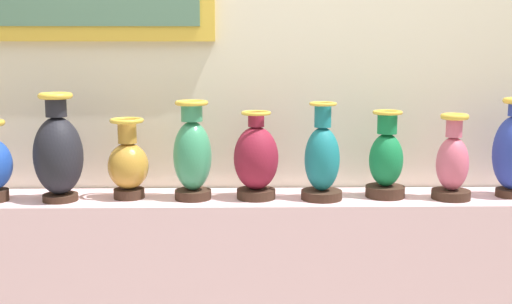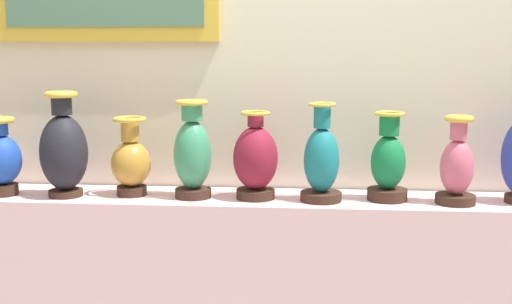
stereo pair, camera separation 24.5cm
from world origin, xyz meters
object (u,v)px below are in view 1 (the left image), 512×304
object	(u,v)px
vase_emerald	(386,161)
vase_rose	(452,164)
vase_ochre	(128,164)
vase_burgundy	(256,160)
vase_onyx	(58,153)
vase_teal	(322,160)
vase_jade	(192,155)

from	to	relation	value
vase_emerald	vase_rose	bearing A→B (deg)	-8.59
vase_ochre	vase_burgundy	xyz separation A→B (m)	(0.50, -0.01, 0.02)
vase_burgundy	vase_rose	world-z (taller)	vase_burgundy
vase_onyx	vase_teal	size ratio (longest dim) A/B	1.10
vase_ochre	vase_jade	size ratio (longest dim) A/B	0.82
vase_burgundy	vase_emerald	world-z (taller)	same
vase_ochre	vase_rose	world-z (taller)	vase_rose
vase_rose	vase_onyx	bearing A→B (deg)	-179.88
vase_ochre	vase_rose	size ratio (longest dim) A/B	0.94
vase_burgundy	vase_teal	bearing A→B (deg)	-3.98
vase_emerald	vase_rose	size ratio (longest dim) A/B	1.03
vase_jade	vase_teal	world-z (taller)	vase_jade
vase_onyx	vase_rose	xyz separation A→B (m)	(1.52, 0.00, -0.05)
vase_rose	vase_jade	bearing A→B (deg)	178.96
vase_onyx	vase_ochre	size ratio (longest dim) A/B	1.32
vase_onyx	vase_ochre	bearing A→B (deg)	8.63
vase_jade	vase_teal	bearing A→B (deg)	-1.56
vase_onyx	vase_rose	bearing A→B (deg)	0.12
vase_jade	vase_onyx	bearing A→B (deg)	-177.58
vase_onyx	vase_jade	xyz separation A→B (m)	(0.51, 0.02, -0.01)
vase_burgundy	vase_onyx	bearing A→B (deg)	-178.06
vase_onyx	vase_jade	bearing A→B (deg)	2.42
vase_onyx	vase_teal	distance (m)	1.01
vase_onyx	vase_burgundy	world-z (taller)	vase_onyx
vase_ochre	vase_burgundy	bearing A→B (deg)	-1.54
vase_jade	vase_ochre	bearing A→B (deg)	176.03
vase_jade	vase_emerald	bearing A→B (deg)	1.47
vase_emerald	vase_burgundy	bearing A→B (deg)	-178.29
vase_burgundy	vase_teal	distance (m)	0.26
vase_onyx	vase_emerald	size ratio (longest dim) A/B	1.21
vase_teal	vase_burgundy	bearing A→B (deg)	176.02
vase_teal	vase_rose	bearing A→B (deg)	-0.53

